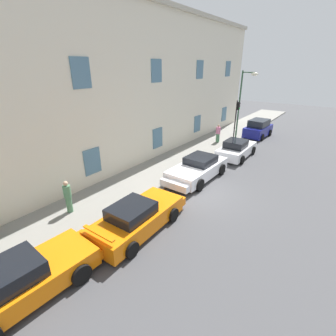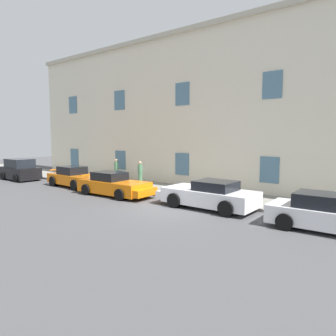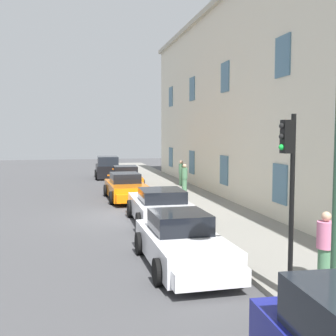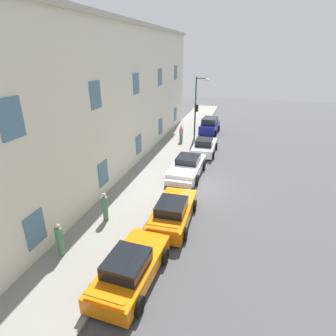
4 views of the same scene
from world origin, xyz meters
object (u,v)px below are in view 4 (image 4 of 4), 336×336
Objects in this scene: sportscar_yellow_flank at (174,210)px; pedestrian_admiring at (105,206)px; sportscar_tail_end at (205,146)px; sportscar_white_middle at (186,168)px; traffic_light at (196,116)px; pedestrian_bystander at (60,239)px; pedestrian_strolling at (181,134)px; street_lamp at (200,97)px; sportscar_red_lead at (133,265)px; hatchback_distant at (210,126)px.

pedestrian_admiring is (-1.20, 3.47, 0.37)m from sportscar_yellow_flank.
sportscar_white_middle is at bearing 174.96° from sportscar_tail_end.
pedestrian_admiring is (-7.08, 2.91, 0.34)m from sportscar_white_middle.
traffic_light is 2.32× the size of pedestrian_bystander.
pedestrian_bystander is at bearing 175.87° from pedestrian_strolling.
pedestrian_admiring is 14.89m from pedestrian_strolling.
traffic_light is at bearing 6.14° from sportscar_white_middle.
sportscar_white_middle is 10.34m from street_lamp.
traffic_light is at bearing 26.25° from sportscar_tail_end.
pedestrian_admiring is at bearing 172.82° from street_lamp.
pedestrian_admiring is at bearing 164.98° from sportscar_tail_end.
sportscar_tail_end is 3.50m from pedestrian_strolling.
traffic_light reaches higher than sportscar_white_middle.
street_lamp is at bearing -5.24° from traffic_light.
traffic_light reaches higher than pedestrian_bystander.
sportscar_yellow_flank is 13.96m from pedestrian_strolling.
sportscar_yellow_flank is at bearing -179.70° from sportscar_tail_end.
sportscar_yellow_flank is 5.91m from sportscar_white_middle.
sportscar_white_middle is 3.10× the size of pedestrian_admiring.
pedestrian_bystander is (-17.93, 1.29, 0.02)m from pedestrian_strolling.
traffic_light reaches higher than sportscar_tail_end.
sportscar_white_middle is 3.10× the size of pedestrian_bystander.
pedestrian_strolling is (7.80, 2.22, 0.33)m from sportscar_white_middle.
street_lamp is at bearing 2.36° from sportscar_red_lead.
hatchback_distant is (22.80, 0.00, 0.17)m from sportscar_red_lead.
pedestrian_strolling is (2.18, 2.72, 0.36)m from sportscar_tail_end.
sportscar_tail_end is 2.83× the size of pedestrian_strolling.
sportscar_tail_end is 0.75× the size of street_lamp.
street_lamp is at bearing 5.02° from sportscar_yellow_flank.
pedestrian_strolling reaches higher than sportscar_white_middle.
pedestrian_strolling reaches higher than sportscar_yellow_flank.
sportscar_yellow_flank is 11.50m from sportscar_tail_end.
sportscar_yellow_flank is 3.06× the size of pedestrian_strolling.
pedestrian_bystander reaches higher than sportscar_white_middle.
traffic_light reaches higher than hatchback_distant.
hatchback_distant is at bearing -26.10° from pedestrian_strolling.
street_lamp reaches higher than sportscar_red_lead.
sportscar_white_middle is 8.12m from pedestrian_strolling.
sportscar_yellow_flank is 1.30× the size of hatchback_distant.
hatchback_distant is (6.75, 0.48, 0.20)m from sportscar_tail_end.
sportscar_yellow_flank and sportscar_tail_end have the same top height.
sportscar_tail_end is 1.22× the size of traffic_light.
hatchback_distant is at bearing 1.69° from sportscar_yellow_flank.
traffic_light reaches higher than sportscar_yellow_flank.
pedestrian_strolling is (13.68, 2.78, 0.36)m from sportscar_yellow_flank.
sportscar_tail_end is at bearing -153.75° from traffic_light.
pedestrian_bystander reaches higher than sportscar_yellow_flank.
pedestrian_admiring is (-16.69, 2.10, -3.37)m from street_lamp.
pedestrian_strolling reaches higher than hatchback_distant.
sportscar_red_lead is at bearing -94.76° from pedestrian_bystander.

